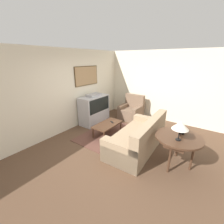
{
  "coord_description": "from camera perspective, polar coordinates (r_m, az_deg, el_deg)",
  "views": [
    {
      "loc": [
        -3.25,
        -1.96,
        2.38
      ],
      "look_at": [
        0.45,
        0.69,
        0.75
      ],
      "focal_mm": 24.0,
      "sensor_mm": 36.0,
      "label": 1
    }
  ],
  "objects": [
    {
      "name": "area_rug",
      "position": [
        5.03,
        -0.82,
        -8.45
      ],
      "size": [
        2.08,
        1.5,
        0.01
      ],
      "color": "brown",
      "rests_on": "ground_plane"
    },
    {
      "name": "wall_back",
      "position": [
        5.33,
        -15.65,
        7.89
      ],
      "size": [
        12.0,
        0.1,
        2.7
      ],
      "color": "beige",
      "rests_on": "ground_plane"
    },
    {
      "name": "ground_plane",
      "position": [
        4.48,
        3.92,
        -12.47
      ],
      "size": [
        12.0,
        12.0,
        0.0
      ],
      "primitive_type": "plane",
      "color": "brown"
    },
    {
      "name": "wall_right",
      "position": [
        6.28,
        17.2,
        9.38
      ],
      "size": [
        0.06,
        12.0,
        2.7
      ],
      "color": "beige",
      "rests_on": "ground_plane"
    },
    {
      "name": "coffee_table",
      "position": [
        4.89,
        -1.72,
        -4.91
      ],
      "size": [
        1.02,
        0.54,
        0.39
      ],
      "color": "#472D1E",
      "rests_on": "ground_plane"
    },
    {
      "name": "tv",
      "position": [
        5.79,
        -6.76,
        1.05
      ],
      "size": [
        1.18,
        0.57,
        1.15
      ],
      "color": "#B7B7BC",
      "rests_on": "ground_plane"
    },
    {
      "name": "armchair",
      "position": [
        6.27,
        7.36,
        0.26
      ],
      "size": [
        0.82,
        0.83,
        0.97
      ],
      "rotation": [
        0.0,
        0.0,
        -1.57
      ],
      "color": "brown",
      "rests_on": "ground_plane"
    },
    {
      "name": "mantel_clock",
      "position": [
        3.84,
        25.35,
        -6.13
      ],
      "size": [
        0.13,
        0.1,
        0.18
      ],
      "color": "black",
      "rests_on": "console_table"
    },
    {
      "name": "remote",
      "position": [
        4.97,
        -0.05,
        -3.83
      ],
      "size": [
        0.12,
        0.16,
        0.02
      ],
      "color": "black",
      "rests_on": "coffee_table"
    },
    {
      "name": "console_table",
      "position": [
        3.72,
        24.04,
        -9.47
      ],
      "size": [
        1.03,
        1.03,
        0.74
      ],
      "color": "#472D1E",
      "rests_on": "ground_plane"
    },
    {
      "name": "table_lamp",
      "position": [
        3.39,
        24.66,
        -4.68
      ],
      "size": [
        0.34,
        0.34,
        0.44
      ],
      "color": "black",
      "rests_on": "console_table"
    },
    {
      "name": "couch",
      "position": [
        4.24,
        10.11,
        -9.76
      ],
      "size": [
        2.1,
        1.06,
        0.92
      ],
      "rotation": [
        0.0,
        0.0,
        3.18
      ],
      "color": "#9E8466",
      "rests_on": "ground_plane"
    }
  ]
}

